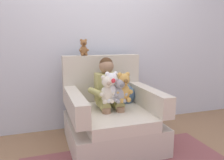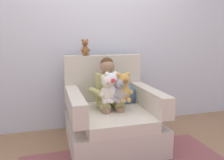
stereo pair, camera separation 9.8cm
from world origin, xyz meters
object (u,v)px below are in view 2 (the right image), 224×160
object	(u,v)px
plush_honey	(124,88)
plush_cream	(107,90)
armchair	(111,117)
plush_white	(111,88)
plush_brown_on_backrest	(85,48)
plush_grey	(120,91)
seated_child	(109,90)
throw_pillow	(126,95)

from	to	relation	value
plush_honey	plush_cream	size ratio (longest dim) A/B	1.08
plush_honey	armchair	bearing A→B (deg)	143.12
plush_white	plush_brown_on_backrest	size ratio (longest dim) A/B	1.65
armchair	plush_cream	distance (m)	0.39
plush_grey	plush_cream	xyz separation A→B (m)	(-0.14, 0.03, 0.02)
seated_child	plush_brown_on_backrest	distance (m)	0.61
armchair	plush_brown_on_backrest	bearing A→B (deg)	121.26
plush_white	plush_brown_on_backrest	distance (m)	0.67
plush_cream	plush_white	bearing A→B (deg)	5.19
plush_grey	armchair	bearing A→B (deg)	91.72
seated_child	plush_honey	xyz separation A→B (m)	(0.12, -0.18, 0.05)
throw_pillow	plush_grey	bearing A→B (deg)	-121.31
armchair	plush_white	bearing A→B (deg)	-103.84
plush_brown_on_backrest	throw_pillow	bearing A→B (deg)	-9.95
plush_honey	plush_white	size ratio (longest dim) A/B	0.97
armchair	plush_grey	world-z (taller)	armchair
plush_cream	plush_grey	bearing A→B (deg)	-25.08
seated_child	plush_honey	size ratio (longest dim) A/B	2.51
seated_child	throw_pillow	size ratio (longest dim) A/B	3.17
plush_white	throw_pillow	world-z (taller)	plush_white
plush_honey	plush_brown_on_backrest	xyz separation A→B (m)	(-0.33, 0.51, 0.42)
seated_child	plush_brown_on_backrest	xyz separation A→B (m)	(-0.21, 0.34, 0.47)
plush_white	plush_brown_on_backrest	xyz separation A→B (m)	(-0.20, 0.48, 0.41)
plush_honey	plush_grey	bearing A→B (deg)	-144.99
plush_grey	plush_white	bearing A→B (deg)	132.10
seated_child	plush_cream	world-z (taller)	seated_child
armchair	seated_child	xyz separation A→B (m)	(-0.02, 0.04, 0.32)
seated_child	throw_pillow	world-z (taller)	seated_child
seated_child	plush_white	world-z (taller)	seated_child
plush_brown_on_backrest	seated_child	bearing A→B (deg)	-40.98
seated_child	plush_honey	distance (m)	0.22
seated_child	plush_grey	xyz separation A→B (m)	(0.07, -0.19, 0.02)
plush_brown_on_backrest	throw_pillow	xyz separation A→B (m)	(0.46, -0.24, -0.58)
plush_honey	plush_brown_on_backrest	world-z (taller)	plush_brown_on_backrest
plush_brown_on_backrest	throw_pillow	size ratio (longest dim) A/B	0.79
armchair	throw_pillow	size ratio (longest dim) A/B	3.89
plush_honey	seated_child	bearing A→B (deg)	140.77
plush_honey	throw_pillow	xyz separation A→B (m)	(0.13, 0.28, -0.16)
seated_child	plush_brown_on_backrest	bearing A→B (deg)	120.50
seated_child	plush_white	distance (m)	0.16
plush_brown_on_backrest	plush_cream	bearing A→B (deg)	-56.81
seated_child	plush_grey	size ratio (longest dim) A/B	3.04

